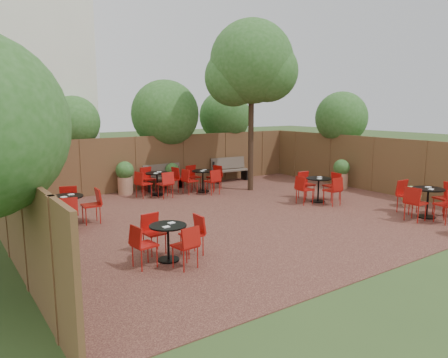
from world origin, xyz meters
TOP-DOWN VIEW (x-y plane):
  - ground at (0.00, 0.00)m, footprint 80.00×80.00m
  - courtyard_paving at (0.00, 0.00)m, footprint 12.00×10.00m
  - fence_back at (0.00, 5.00)m, footprint 12.00×0.08m
  - fence_left at (-6.00, 0.00)m, footprint 0.08×10.00m
  - fence_right at (6.00, 0.00)m, footprint 0.08×10.00m
  - neighbour_building at (-4.50, 8.00)m, footprint 5.00×4.00m
  - overhang_foliage at (-2.23, 2.29)m, footprint 15.72×10.79m
  - courtyard_tree at (2.45, 2.64)m, footprint 3.02×2.96m
  - park_bench_left at (-0.13, 4.63)m, footprint 1.52×0.49m
  - park_bench_right at (2.93, 4.63)m, footprint 1.61×0.62m
  - bistro_tables at (0.03, 0.49)m, footprint 10.20×8.77m
  - planters at (0.00, 3.48)m, footprint 11.65×4.29m
  - low_shrubs at (4.46, -3.42)m, footprint 2.34×2.94m

SIDE VIEW (x-z plane):
  - ground at x=0.00m, z-range 0.00..0.00m
  - courtyard_paving at x=0.00m, z-range 0.00..0.02m
  - low_shrubs at x=4.46m, z-range -0.01..0.64m
  - bistro_tables at x=0.03m, z-range 0.00..0.96m
  - park_bench_left at x=-0.13m, z-range 0.03..0.97m
  - park_bench_right at x=2.93m, z-range 0.03..1.01m
  - planters at x=0.00m, z-range 0.02..1.18m
  - fence_back at x=0.00m, z-range 0.00..2.00m
  - fence_left at x=-6.00m, z-range 0.00..2.00m
  - fence_right at x=6.00m, z-range 0.00..2.00m
  - overhang_foliage at x=-2.23m, z-range 1.35..4.09m
  - neighbour_building at x=-4.50m, z-range 0.00..8.00m
  - courtyard_tree at x=2.45m, z-range 1.40..7.51m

